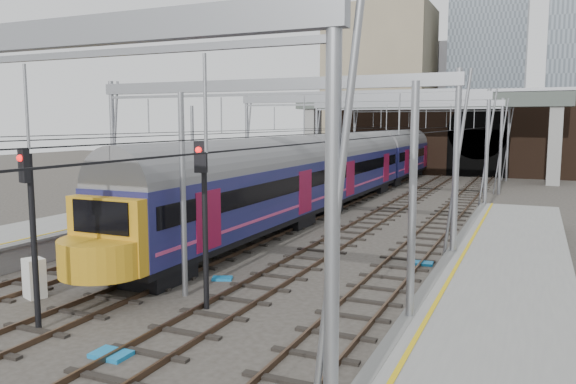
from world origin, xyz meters
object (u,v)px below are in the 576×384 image
at_px(train_main, 380,159).
at_px(signal_near_left, 31,218).
at_px(signal_near_centre, 204,206).
at_px(train_second, 291,170).
at_px(relay_cabinet, 34,278).

height_order(train_main, signal_near_left, signal_near_left).
relative_size(train_main, signal_near_centre, 13.21).
distance_m(train_second, signal_near_left, 27.82).
distance_m(train_second, signal_near_centre, 25.09).
distance_m(train_main, signal_near_centre, 35.17).
distance_m(train_main, relay_cabinet, 36.49).
relative_size(train_second, signal_near_left, 5.84).
relative_size(train_main, relay_cabinet, 52.23).
xyz_separation_m(train_main, signal_near_left, (-0.05, -38.58, 0.63)).
distance_m(signal_near_left, signal_near_centre, 4.99).
height_order(train_second, signal_near_left, signal_near_left).
height_order(signal_near_left, signal_near_centre, signal_near_centre).
relative_size(train_second, relay_cabinet, 22.51).
height_order(signal_near_centre, relay_cabinet, signal_near_centre).
xyz_separation_m(train_second, signal_near_centre, (7.42, -23.95, 0.97)).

